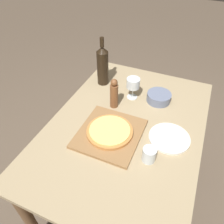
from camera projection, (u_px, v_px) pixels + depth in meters
name	position (u px, v px, depth m)	size (l,w,h in m)	color
ground_plane	(122.00, 189.00, 1.81)	(12.00, 12.00, 0.00)	brown
dining_table	(125.00, 136.00, 1.38)	(0.88, 1.28, 0.76)	#9E8966
cutting_board	(110.00, 133.00, 1.24)	(0.34, 0.37, 0.02)	olive
pizza	(110.00, 131.00, 1.23)	(0.26, 0.26, 0.02)	#BC7A3D
wine_bottle	(103.00, 65.00, 1.54)	(0.08, 0.08, 0.35)	black
pepper_mill	(114.00, 94.00, 1.37)	(0.05, 0.05, 0.21)	brown
wine_glass	(133.00, 84.00, 1.43)	(0.09, 0.09, 0.15)	silver
small_bowl	(159.00, 97.00, 1.46)	(0.16, 0.16, 0.06)	slate
drinking_tumbler	(149.00, 155.00, 1.09)	(0.07, 0.07, 0.08)	silver
dinner_plate	(169.00, 138.00, 1.22)	(0.23, 0.23, 0.01)	silver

